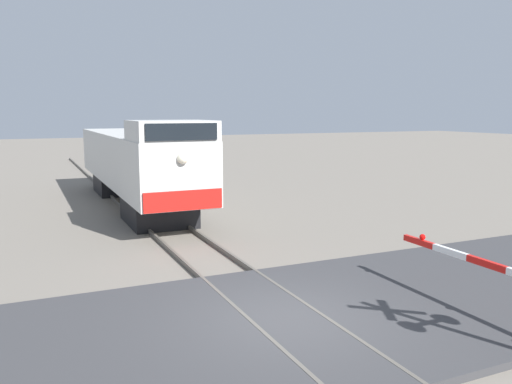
# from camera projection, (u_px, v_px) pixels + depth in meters

# --- Properties ---
(ground_plane) EXTENTS (160.00, 160.00, 0.00)m
(ground_plane) POSITION_uv_depth(u_px,v_px,m) (287.00, 324.00, 10.34)
(ground_plane) COLOR slate
(rail_track_left) EXTENTS (0.08, 80.00, 0.15)m
(rail_track_left) POSITION_uv_depth(u_px,v_px,m) (254.00, 327.00, 10.04)
(rail_track_left) COLOR #59544C
(rail_track_left) RESTS_ON ground_plane
(rail_track_right) EXTENTS (0.08, 80.00, 0.15)m
(rail_track_right) POSITION_uv_depth(u_px,v_px,m) (318.00, 315.00, 10.62)
(rail_track_right) COLOR #59544C
(rail_track_right) RESTS_ON ground_plane
(road_surface) EXTENTS (36.00, 6.29, 0.14)m
(road_surface) POSITION_uv_depth(u_px,v_px,m) (287.00, 321.00, 10.33)
(road_surface) COLOR #38383A
(road_surface) RESTS_ON ground_plane
(locomotive) EXTENTS (2.72, 15.19, 3.91)m
(locomotive) POSITION_uv_depth(u_px,v_px,m) (136.00, 162.00, 22.93)
(locomotive) COLOR black
(locomotive) RESTS_ON ground_plane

